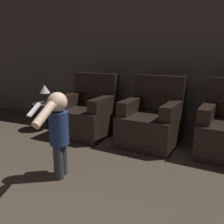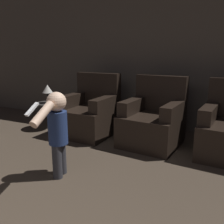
# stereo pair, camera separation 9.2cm
# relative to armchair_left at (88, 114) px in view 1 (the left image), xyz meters

# --- Properties ---
(wall_back) EXTENTS (8.40, 0.05, 2.60)m
(wall_back) POSITION_rel_armchair_left_xyz_m (0.88, 0.86, 0.96)
(wall_back) COLOR #51493F
(wall_back) RESTS_ON ground_plane
(armchair_left) EXTENTS (0.81, 0.88, 0.99)m
(armchair_left) POSITION_rel_armchair_left_xyz_m (0.00, 0.00, 0.00)
(armchair_left) COLOR black
(armchair_left) RESTS_ON ground_plane
(armchair_middle) EXTENTS (0.85, 0.92, 0.99)m
(armchair_middle) POSITION_rel_armchair_left_xyz_m (1.07, -0.00, 0.00)
(armchair_middle) COLOR black
(armchair_middle) RESTS_ON ground_plane
(person_toddler) EXTENTS (0.21, 0.63, 0.93)m
(person_toddler) POSITION_rel_armchair_left_xyz_m (0.44, -1.42, 0.21)
(person_toddler) COLOR #28282D
(person_toddler) RESTS_ON ground_plane
(side_table) EXTENTS (0.44, 0.44, 0.46)m
(side_table) POSITION_rel_armchair_left_xyz_m (-0.81, -0.06, 0.04)
(side_table) COLOR black
(side_table) RESTS_ON ground_plane
(lamp) EXTENTS (0.18, 0.18, 0.32)m
(lamp) POSITION_rel_armchair_left_xyz_m (-0.81, -0.06, 0.36)
(lamp) COLOR #262626
(lamp) RESTS_ON side_table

